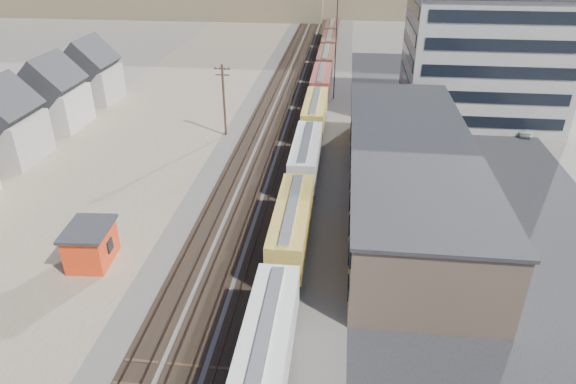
# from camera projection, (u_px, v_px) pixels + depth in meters

# --- Properties ---
(ground) EXTENTS (300.00, 300.00, 0.00)m
(ground) POSITION_uv_depth(u_px,v_px,m) (213.00, 369.00, 34.74)
(ground) COLOR #6B6356
(ground) RESTS_ON ground
(ballast_bed) EXTENTS (18.00, 200.00, 0.06)m
(ballast_bed) POSITION_uv_depth(u_px,v_px,m) (292.00, 118.00, 78.57)
(ballast_bed) COLOR #4C4742
(ballast_bed) RESTS_ON ground
(dirt_yard) EXTENTS (24.00, 180.00, 0.03)m
(dirt_yard) POSITION_uv_depth(u_px,v_px,m) (143.00, 137.00, 71.82)
(dirt_yard) COLOR #796B53
(dirt_yard) RESTS_ON ground
(asphalt_lot) EXTENTS (26.00, 120.00, 0.04)m
(asphalt_lot) POSITION_uv_depth(u_px,v_px,m) (456.00, 166.00, 63.21)
(asphalt_lot) COLOR #232326
(asphalt_lot) RESTS_ON ground
(rail_tracks) EXTENTS (11.40, 200.00, 0.24)m
(rail_tracks) POSITION_uv_depth(u_px,v_px,m) (288.00, 117.00, 78.59)
(rail_tracks) COLOR black
(rail_tracks) RESTS_ON ground
(freight_train) EXTENTS (3.00, 119.74, 4.46)m
(freight_train) POSITION_uv_depth(u_px,v_px,m) (318.00, 96.00, 79.18)
(freight_train) COLOR black
(freight_train) RESTS_ON ground
(warehouse) EXTENTS (12.40, 40.40, 7.25)m
(warehouse) POSITION_uv_depth(u_px,v_px,m) (409.00, 172.00, 53.44)
(warehouse) COLOR tan
(warehouse) RESTS_ON ground
(office_tower) EXTENTS (22.60, 18.60, 18.45)m
(office_tower) POSITION_uv_depth(u_px,v_px,m) (484.00, 55.00, 75.76)
(office_tower) COLOR #9E998E
(office_tower) RESTS_ON ground
(utility_pole_north) EXTENTS (2.20, 0.32, 10.00)m
(utility_pole_north) POSITION_uv_depth(u_px,v_px,m) (224.00, 99.00, 69.94)
(utility_pole_north) COLOR #382619
(utility_pole_north) RESTS_ON ground
(radio_mast) EXTENTS (1.20, 0.16, 18.00)m
(radio_mast) POSITION_uv_depth(u_px,v_px,m) (336.00, 45.00, 82.46)
(radio_mast) COLOR black
(radio_mast) RESTS_ON ground
(maintenance_shed) EXTENTS (4.12, 5.14, 3.57)m
(maintenance_shed) POSITION_uv_depth(u_px,v_px,m) (91.00, 244.00, 44.80)
(maintenance_shed) COLOR #F03C16
(maintenance_shed) RESTS_ON ground
(parked_car_blue) EXTENTS (5.87, 4.59, 1.48)m
(parked_car_blue) POSITION_uv_depth(u_px,v_px,m) (445.00, 149.00, 66.05)
(parked_car_blue) COLOR navy
(parked_car_blue) RESTS_ON ground
(parked_car_far) EXTENTS (2.63, 4.79, 1.54)m
(parked_car_far) POSITION_uv_depth(u_px,v_px,m) (525.00, 129.00, 72.44)
(parked_car_far) COLOR silver
(parked_car_far) RESTS_ON ground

